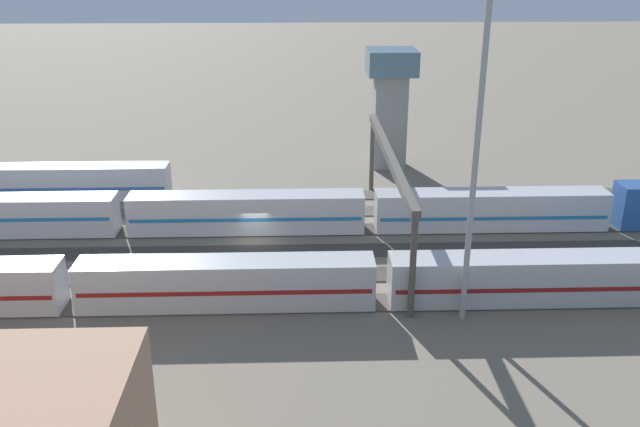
{
  "coord_description": "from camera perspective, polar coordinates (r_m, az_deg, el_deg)",
  "views": [
    {
      "loc": [
        -4.27,
        59.94,
        26.44
      ],
      "look_at": [
        -6.25,
        -0.77,
        2.5
      ],
      "focal_mm": 38.21,
      "sensor_mm": 36.0,
      "label": 1
    }
  ],
  "objects": [
    {
      "name": "ground_plane",
      "position": [
        65.65,
        -5.44,
        -2.34
      ],
      "size": [
        400.0,
        400.0,
        0.0
      ],
      "primitive_type": "plane",
      "color": "#756B5B"
    },
    {
      "name": "track_bed_0",
      "position": [
        77.21,
        -4.93,
        1.45
      ],
      "size": [
        140.0,
        2.8,
        0.12
      ],
      "primitive_type": "cube",
      "color": "#4C443D",
      "rests_on": "ground_plane"
    },
    {
      "name": "track_bed_1",
      "position": [
        72.54,
        -5.11,
        0.1
      ],
      "size": [
        140.0,
        2.8,
        0.12
      ],
      "primitive_type": "cube",
      "color": "#4C443D",
      "rests_on": "ground_plane"
    },
    {
      "name": "track_bed_2",
      "position": [
        67.92,
        -5.33,
        -1.44
      ],
      "size": [
        140.0,
        2.8,
        0.12
      ],
      "primitive_type": "cube",
      "color": "#3D3833",
      "rests_on": "ground_plane"
    },
    {
      "name": "track_bed_3",
      "position": [
        63.35,
        -5.57,
        -3.21
      ],
      "size": [
        140.0,
        2.8,
        0.12
      ],
      "primitive_type": "cube",
      "color": "#3D3833",
      "rests_on": "ground_plane"
    },
    {
      "name": "track_bed_4",
      "position": [
        58.86,
        -5.85,
        -5.24
      ],
      "size": [
        140.0,
        2.8,
        0.12
      ],
      "primitive_type": "cube",
      "color": "#3D3833",
      "rests_on": "ground_plane"
    },
    {
      "name": "track_bed_5",
      "position": [
        54.45,
        -6.18,
        -7.61
      ],
      "size": [
        140.0,
        2.8,
        0.12
      ],
      "primitive_type": "cube",
      "color": "#4C443D",
      "rests_on": "ground_plane"
    },
    {
      "name": "train_on_track_2",
      "position": [
        67.43,
        -7.97,
        0.1
      ],
      "size": [
        114.8,
        3.06,
        4.4
      ],
      "color": "#285193",
      "rests_on": "ground_plane"
    },
    {
      "name": "train_on_track_5",
      "position": [
        53.92,
        -10.11,
        -5.74
      ],
      "size": [
        114.8,
        3.06,
        4.4
      ],
      "color": "#1E6B9E",
      "rests_on": "ground_plane"
    },
    {
      "name": "light_mast_1",
      "position": [
        47.04,
        13.67,
        13.28
      ],
      "size": [
        2.8,
        0.7,
        32.48
      ],
      "color": "#9EA0A5",
      "rests_on": "ground_plane"
    },
    {
      "name": "signal_gantry",
      "position": [
        63.4,
        5.83,
        4.07
      ],
      "size": [
        0.7,
        30.0,
        8.8
      ],
      "color": "#4C4742",
      "rests_on": "ground_plane"
    },
    {
      "name": "control_tower",
      "position": [
        86.46,
        5.89,
        9.46
      ],
      "size": [
        6.0,
        6.0,
        14.74
      ],
      "color": "gray",
      "rests_on": "ground_plane"
    }
  ]
}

